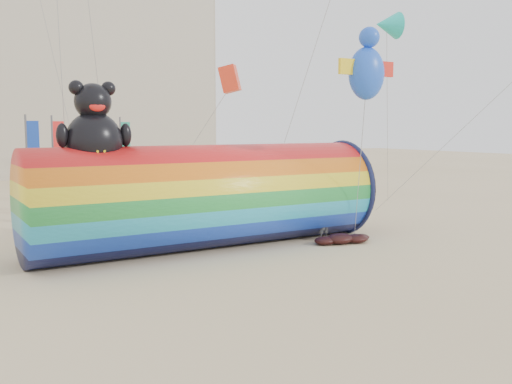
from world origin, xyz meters
TOP-DOWN VIEW (x-y plane):
  - ground at (0.00, 0.00)m, footprint 160.00×160.00m
  - windsock_assembly at (0.13, 4.47)m, footprint 13.54×4.12m
  - kite_handler at (4.78, 3.28)m, footprint 0.63×0.46m
  - fabric_bundle at (5.07, 2.35)m, footprint 2.62×1.35m
  - festival_banners at (-2.04, 15.83)m, footprint 6.55×4.22m

SIDE VIEW (x-z plane):
  - ground at x=0.00m, z-range 0.00..0.00m
  - fabric_bundle at x=5.07m, z-range -0.03..0.37m
  - kite_handler at x=4.78m, z-range 0.00..1.59m
  - windsock_assembly at x=0.13m, z-range -1.05..5.19m
  - festival_banners at x=-2.04m, z-range 0.04..5.24m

